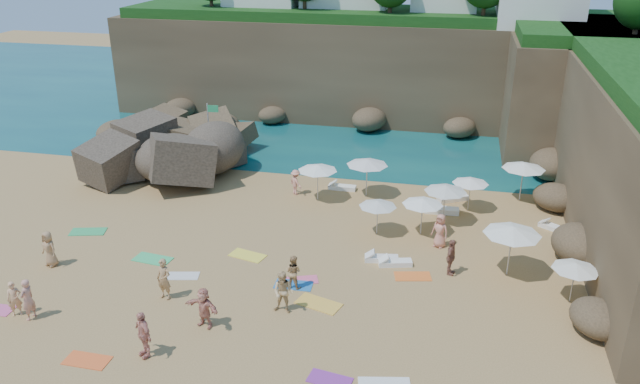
% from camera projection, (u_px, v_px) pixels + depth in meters
% --- Properties ---
extents(ground, '(120.00, 120.00, 0.00)m').
position_uv_depth(ground, '(268.00, 248.00, 31.38)').
color(ground, tan).
rests_on(ground, ground).
extents(seawater, '(120.00, 120.00, 0.00)m').
position_uv_depth(seawater, '(363.00, 99.00, 58.30)').
color(seawater, '#0C4751').
rests_on(seawater, ground).
extents(cliff_back, '(44.00, 8.00, 8.00)m').
position_uv_depth(cliff_back, '(378.00, 69.00, 51.84)').
color(cliff_back, brown).
rests_on(cliff_back, ground).
extents(cliff_corner, '(10.00, 12.00, 8.00)m').
position_uv_depth(cliff_corner, '(578.00, 93.00, 44.32)').
color(cliff_corner, brown).
rests_on(cliff_corner, ground).
extents(rock_promontory, '(12.00, 7.00, 2.00)m').
position_uv_depth(rock_promontory, '(193.00, 137.00, 47.96)').
color(rock_promontory, brown).
rests_on(rock_promontory, ground).
extents(marina_masts, '(3.10, 0.10, 6.00)m').
position_uv_depth(marina_masts, '(195.00, 60.00, 60.46)').
color(marina_masts, white).
rests_on(marina_masts, ground).
extents(rock_outcrop, '(8.31, 6.46, 3.17)m').
position_uv_depth(rock_outcrop, '(168.00, 172.00, 41.15)').
color(rock_outcrop, brown).
rests_on(rock_outcrop, ground).
extents(flag_pole, '(0.80, 0.10, 4.10)m').
position_uv_depth(flag_pole, '(210.00, 125.00, 41.85)').
color(flag_pole, silver).
rests_on(flag_pole, ground).
extents(parasol_0, '(2.47, 2.47, 2.33)m').
position_uv_depth(parasol_0, '(367.00, 162.00, 36.67)').
color(parasol_0, silver).
rests_on(parasol_0, ground).
extents(parasol_1, '(2.32, 2.32, 2.19)m').
position_uv_depth(parasol_1, '(318.00, 168.00, 36.18)').
color(parasol_1, silver).
rests_on(parasol_1, ground).
extents(parasol_2, '(2.04, 2.04, 1.93)m').
position_uv_depth(parasol_2, '(471.00, 181.00, 34.92)').
color(parasol_2, silver).
rests_on(parasol_2, ground).
extents(parasol_3, '(2.48, 2.48, 2.35)m').
position_uv_depth(parasol_3, '(524.00, 166.00, 36.06)').
color(parasol_3, silver).
rests_on(parasol_3, ground).
extents(parasol_4, '(2.29, 2.29, 2.17)m').
position_uv_depth(parasol_4, '(615.00, 206.00, 31.31)').
color(parasol_4, silver).
rests_on(parasol_4, ground).
extents(parasol_5, '(1.98, 1.98, 1.87)m').
position_uv_depth(parasol_5, '(378.00, 204.00, 32.19)').
color(parasol_5, silver).
rests_on(parasol_5, ground).
extents(parasol_7, '(2.13, 2.13, 2.02)m').
position_uv_depth(parasol_7, '(423.00, 202.00, 32.11)').
color(parasol_7, silver).
rests_on(parasol_7, ground).
extents(parasol_8, '(2.62, 2.62, 2.48)m').
position_uv_depth(parasol_8, '(513.00, 230.00, 28.13)').
color(parasol_8, silver).
rests_on(parasol_8, ground).
extents(parasol_9, '(2.29, 2.29, 2.17)m').
position_uv_depth(parasol_9, '(446.00, 188.00, 33.36)').
color(parasol_9, silver).
rests_on(parasol_9, ground).
extents(parasol_11, '(1.97, 1.97, 1.87)m').
position_uv_depth(parasol_11, '(576.00, 266.00, 26.26)').
color(parasol_11, silver).
rests_on(parasol_11, ground).
extents(lounger_0, '(1.95, 0.74, 0.30)m').
position_uv_depth(lounger_0, '(442.00, 210.00, 35.17)').
color(lounger_0, white).
rests_on(lounger_0, ground).
extents(lounger_1, '(1.69, 0.58, 0.26)m').
position_uv_depth(lounger_1, '(342.00, 187.00, 38.31)').
color(lounger_1, white).
rests_on(lounger_1, ground).
extents(lounger_2, '(1.90, 1.46, 0.29)m').
position_uv_depth(lounger_2, '(453.00, 198.00, 36.76)').
color(lounger_2, white).
rests_on(lounger_2, ground).
extents(lounger_3, '(1.68, 0.79, 0.25)m').
position_uv_depth(lounger_3, '(381.00, 259.00, 30.11)').
color(lounger_3, white).
rests_on(lounger_3, ground).
extents(lounger_4, '(1.57, 1.30, 0.24)m').
position_uv_depth(lounger_4, '(553.00, 228.00, 33.22)').
color(lounger_4, white).
rests_on(lounger_4, ground).
extents(lounger_5, '(1.67, 0.92, 0.25)m').
position_uv_depth(lounger_5, '(395.00, 263.00, 29.73)').
color(lounger_5, white).
rests_on(lounger_5, ground).
extents(towel_2, '(1.70, 0.86, 0.03)m').
position_uv_depth(towel_2, '(87.00, 360.00, 23.22)').
color(towel_2, orange).
rests_on(towel_2, ground).
extents(towel_3, '(2.01, 1.36, 0.03)m').
position_uv_depth(towel_3, '(88.00, 232.00, 33.01)').
color(towel_3, '#2FA75C').
rests_on(towel_3, ground).
extents(towel_4, '(1.92, 1.27, 0.03)m').
position_uv_depth(towel_4, '(248.00, 255.00, 30.63)').
color(towel_4, '#FFE943').
rests_on(towel_4, ground).
extents(towel_5, '(1.59, 1.03, 0.03)m').
position_uv_depth(towel_5, '(183.00, 276.00, 28.84)').
color(towel_5, silver).
rests_on(towel_5, ground).
extents(towel_6, '(1.67, 1.02, 0.03)m').
position_uv_depth(towel_6, '(330.00, 380.00, 22.22)').
color(towel_6, purple).
rests_on(towel_6, ground).
extents(towel_8, '(1.74, 0.93, 0.03)m').
position_uv_depth(towel_8, '(294.00, 285.00, 28.10)').
color(towel_8, '#226CB5').
rests_on(towel_8, ground).
extents(towel_9, '(1.64, 1.20, 0.03)m').
position_uv_depth(towel_9, '(302.00, 280.00, 28.49)').
color(towel_9, '#F05D85').
rests_on(towel_9, ground).
extents(towel_10, '(1.81, 1.18, 0.03)m').
position_uv_depth(towel_10, '(413.00, 276.00, 28.80)').
color(towel_10, orange).
rests_on(towel_10, ground).
extents(towel_11, '(1.95, 1.14, 0.03)m').
position_uv_depth(towel_11, '(153.00, 259.00, 30.28)').
color(towel_11, '#37C06D').
rests_on(towel_11, ground).
extents(towel_12, '(2.13, 1.49, 0.03)m').
position_uv_depth(towel_12, '(319.00, 304.00, 26.71)').
color(towel_12, '#F2B63F').
rests_on(towel_12, ground).
extents(person_stand_0, '(0.68, 0.64, 1.56)m').
position_uv_depth(person_stand_0, '(14.00, 299.00, 25.67)').
color(person_stand_0, tan).
rests_on(person_stand_0, ground).
extents(person_stand_1, '(0.89, 0.77, 1.58)m').
position_uv_depth(person_stand_1, '(293.00, 272.00, 27.66)').
color(person_stand_1, tan).
rests_on(person_stand_1, ground).
extents(person_stand_2, '(1.03, 0.97, 1.56)m').
position_uv_depth(person_stand_2, '(296.00, 182.00, 37.37)').
color(person_stand_2, '#E69582').
rests_on(person_stand_2, ground).
extents(person_stand_3, '(0.67, 1.11, 1.77)m').
position_uv_depth(person_stand_3, '(451.00, 257.00, 28.69)').
color(person_stand_3, '#8E5947').
rests_on(person_stand_3, ground).
extents(person_stand_4, '(0.99, 0.81, 1.78)m').
position_uv_depth(person_stand_4, '(440.00, 231.00, 31.18)').
color(person_stand_4, tan).
rests_on(person_stand_4, ground).
extents(person_stand_5, '(1.60, 0.59, 1.69)m').
position_uv_depth(person_stand_5, '(219.00, 158.00, 41.15)').
color(person_stand_5, tan).
rests_on(person_stand_5, ground).
extents(person_stand_6, '(0.49, 0.70, 1.83)m').
position_uv_depth(person_stand_6, '(28.00, 299.00, 25.39)').
color(person_stand_6, tan).
rests_on(person_stand_6, ground).
extents(person_lie_1, '(2.02, 2.19, 0.46)m').
position_uv_depth(person_lie_1, '(145.00, 351.00, 23.40)').
color(person_lie_1, tan).
rests_on(person_lie_1, ground).
extents(person_lie_2, '(1.37, 1.93, 0.46)m').
position_uv_depth(person_lie_2, '(52.00, 261.00, 29.66)').
color(person_lie_2, '#AA7E55').
rests_on(person_lie_2, ground).
extents(person_lie_3, '(2.02, 2.11, 0.46)m').
position_uv_depth(person_lie_3, '(205.00, 321.00, 25.14)').
color(person_lie_3, tan).
rests_on(person_lie_3, ground).
extents(person_lie_4, '(1.03, 1.96, 0.45)m').
position_uv_depth(person_lie_4, '(166.00, 294.00, 27.05)').
color(person_lie_4, tan).
rests_on(person_lie_4, ground).
extents(person_lie_5, '(0.99, 1.89, 0.70)m').
position_uv_depth(person_lie_5, '(284.00, 305.00, 26.03)').
color(person_lie_5, '#DBB57C').
rests_on(person_lie_5, ground).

